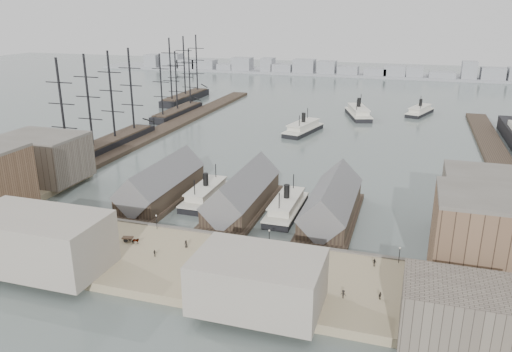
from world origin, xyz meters
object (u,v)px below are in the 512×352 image
(horse_cart_left, at_px, (37,217))
(horse_cart_center, at_px, (133,240))
(horse_cart_right, at_px, (276,268))
(tram, at_px, (428,283))
(ferry_docked_west, at_px, (206,193))

(horse_cart_left, height_order, horse_cart_center, horse_cart_left)
(horse_cart_left, distance_m, horse_cart_right, 68.68)
(tram, bearing_deg, horse_cart_right, -177.14)
(tram, bearing_deg, horse_cart_left, 176.81)
(ferry_docked_west, bearing_deg, horse_cart_center, -95.54)
(tram, relative_size, horse_cart_left, 1.95)
(horse_cart_right, bearing_deg, horse_cart_center, 68.30)
(ferry_docked_west, relative_size, horse_cart_left, 5.26)
(horse_cart_center, xyz_separation_m, horse_cart_right, (36.36, -2.53, -0.03))
(horse_cart_left, xyz_separation_m, horse_cart_right, (68.31, -7.17, -0.06))
(tram, bearing_deg, ferry_docked_west, 149.58)
(ferry_docked_west, bearing_deg, tram, -30.49)
(horse_cart_center, distance_m, horse_cart_right, 36.45)
(horse_cart_left, xyz_separation_m, horse_cart_center, (31.95, -4.63, -0.03))
(horse_cart_center, bearing_deg, horse_cart_left, 67.79)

